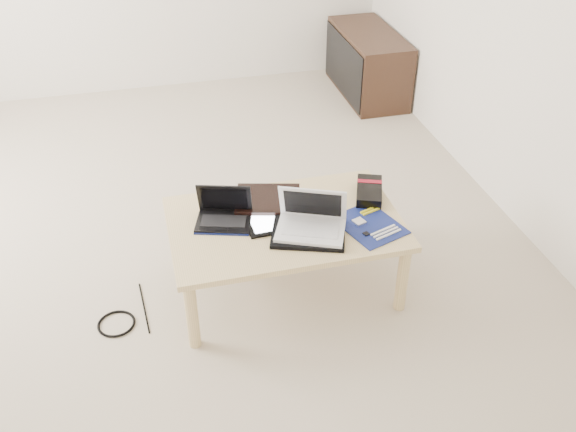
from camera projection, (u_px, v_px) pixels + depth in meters
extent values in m
plane|color=beige|center=(160.00, 227.00, 3.69)|extent=(4.00, 4.00, 0.00)
cube|color=silver|center=(175.00, 286.00, 1.32)|extent=(4.00, 0.10, 2.60)
cube|color=#DBBB84|center=(285.00, 224.00, 3.06)|extent=(1.10, 0.70, 0.03)
cylinder|color=#DBBB84|center=(192.00, 315.00, 2.84)|extent=(0.06, 0.06, 0.37)
cylinder|color=#DBBB84|center=(402.00, 278.00, 3.04)|extent=(0.06, 0.06, 0.37)
cylinder|color=#DBBB84|center=(177.00, 236.00, 3.31)|extent=(0.06, 0.06, 0.37)
cylinder|color=#DBBB84|center=(360.00, 209.00, 3.51)|extent=(0.06, 0.06, 0.37)
cube|color=#3D2718|center=(368.00, 63.00, 5.05)|extent=(0.40, 0.90, 0.50)
cube|color=black|center=(344.00, 66.00, 5.01)|extent=(0.02, 0.86, 0.44)
cube|color=black|center=(268.00, 200.00, 3.17)|extent=(0.37, 0.33, 0.03)
cube|color=black|center=(224.00, 222.00, 3.03)|extent=(0.30, 0.24, 0.02)
cube|color=black|center=(224.00, 221.00, 3.02)|extent=(0.23, 0.15, 0.00)
cube|color=black|center=(222.00, 229.00, 2.97)|extent=(0.06, 0.04, 0.00)
cube|color=black|center=(224.00, 198.00, 3.03)|extent=(0.26, 0.13, 0.17)
cube|color=black|center=(224.00, 199.00, 3.03)|extent=(0.22, 0.10, 0.13)
cube|color=#0E174F|center=(221.00, 234.00, 2.96)|extent=(0.25, 0.09, 0.01)
cube|color=black|center=(272.00, 222.00, 3.03)|extent=(0.26, 0.20, 0.01)
cube|color=white|center=(272.00, 221.00, 3.03)|extent=(0.21, 0.16, 0.00)
cube|color=silver|center=(320.00, 206.00, 3.14)|extent=(0.11, 0.25, 0.02)
cube|color=gray|center=(321.00, 204.00, 3.13)|extent=(0.09, 0.20, 0.00)
cube|color=black|center=(308.00, 233.00, 2.95)|extent=(0.40, 0.34, 0.02)
cube|color=white|center=(310.00, 230.00, 2.94)|extent=(0.37, 0.32, 0.02)
cube|color=white|center=(310.00, 229.00, 2.94)|extent=(0.28, 0.21, 0.00)
cube|color=white|center=(308.00, 239.00, 2.87)|extent=(0.07, 0.05, 0.00)
cube|color=white|center=(313.00, 203.00, 2.94)|extent=(0.32, 0.20, 0.20)
cube|color=black|center=(313.00, 204.00, 2.94)|extent=(0.27, 0.16, 0.16)
cube|color=#0D1657|center=(369.00, 225.00, 3.02)|extent=(0.33, 0.37, 0.01)
cube|color=silver|center=(359.00, 221.00, 3.03)|extent=(0.07, 0.07, 0.01)
cube|color=yellow|center=(369.00, 210.00, 3.11)|extent=(0.10, 0.04, 0.01)
cube|color=yellow|center=(372.00, 211.00, 3.10)|extent=(0.10, 0.04, 0.01)
cube|color=silver|center=(383.00, 230.00, 2.98)|extent=(0.14, 0.06, 0.01)
cube|color=silver|center=(386.00, 232.00, 2.96)|extent=(0.14, 0.06, 0.01)
cube|color=silver|center=(389.00, 234.00, 2.95)|extent=(0.14, 0.06, 0.01)
cube|color=black|center=(366.00, 234.00, 2.95)|extent=(0.03, 0.03, 0.01)
cube|color=black|center=(369.00, 192.00, 3.21)|extent=(0.20, 0.28, 0.05)
cube|color=maroon|center=(370.00, 181.00, 3.24)|extent=(0.13, 0.07, 0.00)
torus|color=black|center=(249.00, 223.00, 3.03)|extent=(0.11, 0.11, 0.01)
torus|color=black|center=(116.00, 324.00, 3.04)|extent=(0.23, 0.23, 0.01)
cylinder|color=black|center=(144.00, 307.00, 3.14)|extent=(0.03, 0.36, 0.01)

